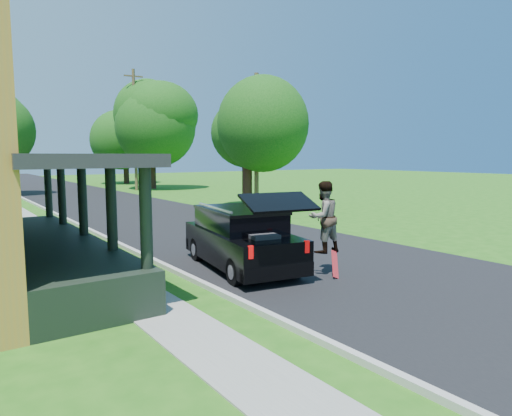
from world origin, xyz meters
TOP-DOWN VIEW (x-y plane):
  - ground at (0.00, 0.00)m, footprint 140.00×140.00m
  - street at (0.00, 20.00)m, footprint 8.00×120.00m
  - curb at (-4.05, 20.00)m, footprint 0.15×120.00m
  - sidewalk at (-5.60, 20.00)m, footprint 1.30×120.00m
  - black_suv at (-2.34, 3.28)m, footprint 2.54×5.00m
  - skateboarder at (-1.00, 1.50)m, footprint 0.92×0.72m
  - skateboard at (-0.92, 1.13)m, footprint 0.44×0.37m
  - tree_right_near at (5.46, 14.64)m, footprint 5.38×5.12m
  - tree_right_mid at (7.57, 33.56)m, footprint 7.97×8.07m
  - tree_right_far at (8.32, 42.83)m, footprint 7.52×7.30m
  - utility_pole_near at (5.82, 14.12)m, footprint 1.51×0.40m
  - utility_pole_far at (5.65, 32.48)m, footprint 1.66×0.29m

SIDE VIEW (x-z plane):
  - ground at x=0.00m, z-range 0.00..0.00m
  - street at x=0.00m, z-range -0.01..0.01m
  - curb at x=-4.05m, z-range -0.06..0.06m
  - sidewalk at x=-5.60m, z-range -0.01..0.01m
  - skateboard at x=-0.92m, z-range -0.02..0.67m
  - black_suv at x=-2.34m, z-range -0.26..1.96m
  - skateboarder at x=-1.00m, z-range 0.60..2.45m
  - utility_pole_near at x=5.82m, z-range 0.13..7.77m
  - tree_right_near at x=5.46m, z-range 1.24..9.06m
  - utility_pole_far at x=5.65m, z-range 0.15..10.74m
  - tree_right_far at x=8.32m, z-range 1.10..10.03m
  - tree_right_mid at x=7.57m, z-range 1.47..11.95m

